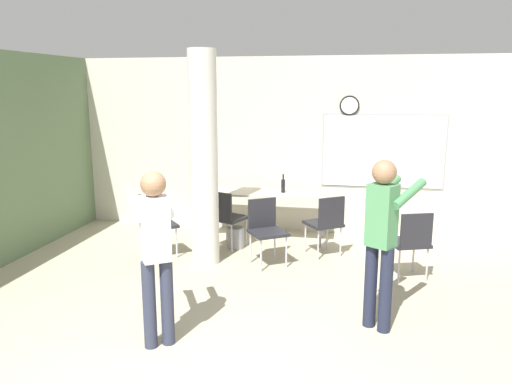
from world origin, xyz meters
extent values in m
cube|color=beige|center=(0.00, 5.06, 1.40)|extent=(8.00, 0.12, 2.80)
cylinder|color=black|center=(0.95, 4.99, 2.05)|extent=(0.30, 0.03, 0.30)
cylinder|color=white|center=(0.95, 4.97, 2.05)|extent=(0.25, 0.01, 0.25)
cube|color=#99999E|center=(1.49, 5.00, 1.35)|extent=(1.88, 0.01, 1.16)
cube|color=white|center=(1.49, 4.99, 1.35)|extent=(1.82, 0.02, 1.10)
cylinder|color=silver|center=(-0.86, 3.26, 1.40)|extent=(0.36, 0.36, 2.80)
cube|color=beige|center=(-0.28, 4.45, 0.74)|extent=(1.89, 0.61, 0.03)
cylinder|color=gray|center=(-1.16, 4.21, 0.36)|extent=(0.04, 0.04, 0.72)
cylinder|color=gray|center=(0.61, 4.21, 0.36)|extent=(0.04, 0.04, 0.72)
cylinder|color=gray|center=(-1.16, 4.70, 0.36)|extent=(0.04, 0.04, 0.72)
cylinder|color=gray|center=(0.61, 4.70, 0.36)|extent=(0.04, 0.04, 0.72)
cylinder|color=black|center=(0.01, 4.45, 0.85)|extent=(0.06, 0.06, 0.20)
cylinder|color=black|center=(0.01, 4.45, 1.00)|extent=(0.02, 0.02, 0.09)
cylinder|color=gray|center=(-0.61, 3.94, 0.16)|extent=(0.25, 0.25, 0.31)
cube|color=#232328|center=(0.67, 3.89, 0.45)|extent=(0.61, 0.61, 0.04)
cube|color=#232328|center=(0.79, 3.72, 0.67)|extent=(0.34, 0.25, 0.40)
cylinder|color=#B7B7BC|center=(0.71, 4.14, 0.21)|extent=(0.02, 0.02, 0.43)
cylinder|color=#B7B7BC|center=(0.42, 3.94, 0.21)|extent=(0.02, 0.02, 0.43)
cylinder|color=#B7B7BC|center=(0.92, 3.85, 0.21)|extent=(0.02, 0.02, 0.43)
cylinder|color=#B7B7BC|center=(0.62, 3.64, 0.21)|extent=(0.02, 0.02, 0.43)
cube|color=#232328|center=(-0.71, 3.94, 0.45)|extent=(0.57, 0.57, 0.04)
cube|color=#232328|center=(-0.79, 3.75, 0.67)|extent=(0.38, 0.18, 0.40)
cylinder|color=#B7B7BC|center=(-0.47, 4.04, 0.21)|extent=(0.02, 0.02, 0.43)
cylinder|color=#B7B7BC|center=(-0.81, 4.18, 0.21)|extent=(0.02, 0.02, 0.43)
cylinder|color=#B7B7BC|center=(-0.61, 3.70, 0.21)|extent=(0.02, 0.02, 0.43)
cylinder|color=#B7B7BC|center=(-0.94, 3.84, 0.21)|extent=(0.02, 0.02, 0.43)
cube|color=#232328|center=(-0.01, 3.30, 0.45)|extent=(0.61, 0.61, 0.04)
cube|color=#232328|center=(-0.13, 3.47, 0.67)|extent=(0.35, 0.25, 0.40)
cylinder|color=#B7B7BC|center=(-0.06, 3.05, 0.21)|extent=(0.02, 0.02, 0.43)
cylinder|color=#B7B7BC|center=(0.24, 3.26, 0.21)|extent=(0.02, 0.02, 0.43)
cylinder|color=#B7B7BC|center=(-0.26, 3.35, 0.21)|extent=(0.02, 0.02, 0.43)
cylinder|color=#B7B7BC|center=(0.04, 3.55, 0.21)|extent=(0.02, 0.02, 0.43)
cube|color=#232328|center=(1.75, 3.22, 0.45)|extent=(0.56, 0.56, 0.04)
cube|color=#232328|center=(1.82, 3.03, 0.67)|extent=(0.38, 0.16, 0.40)
cylinder|color=#B7B7BC|center=(1.85, 3.45, 0.21)|extent=(0.02, 0.02, 0.43)
cylinder|color=#B7B7BC|center=(1.51, 3.33, 0.21)|extent=(0.02, 0.02, 0.43)
cylinder|color=#B7B7BC|center=(1.98, 3.11, 0.21)|extent=(0.02, 0.02, 0.43)
cylinder|color=#B7B7BC|center=(1.64, 2.99, 0.21)|extent=(0.02, 0.02, 0.43)
cube|color=#232328|center=(-1.57, 3.38, 0.45)|extent=(0.62, 0.62, 0.04)
cube|color=#232328|center=(-1.72, 3.25, 0.67)|extent=(0.28, 0.32, 0.40)
cylinder|color=#B7B7BC|center=(-1.31, 3.36, 0.21)|extent=(0.02, 0.02, 0.43)
cylinder|color=#B7B7BC|center=(-1.54, 3.64, 0.21)|extent=(0.02, 0.02, 0.43)
cylinder|color=#B7B7BC|center=(-1.59, 3.13, 0.21)|extent=(0.02, 0.02, 0.43)
cylinder|color=#B7B7BC|center=(-1.82, 3.40, 0.21)|extent=(0.02, 0.02, 0.43)
cylinder|color=#2D3347|center=(-0.56, 1.08, 0.41)|extent=(0.12, 0.12, 0.82)
cylinder|color=#2D3347|center=(-0.69, 0.99, 0.41)|extent=(0.12, 0.12, 0.82)
cube|color=white|center=(-0.63, 1.04, 1.11)|extent=(0.30, 0.29, 0.58)
sphere|color=#997051|center=(-0.63, 1.04, 1.51)|extent=(0.22, 0.22, 0.22)
cylinder|color=white|center=(-0.65, 1.30, 1.30)|extent=(0.36, 0.47, 0.23)
cylinder|color=white|center=(-0.87, 1.15, 1.30)|extent=(0.36, 0.47, 0.23)
cube|color=white|center=(-1.00, 1.35, 1.30)|extent=(0.10, 0.13, 0.04)
cylinder|color=#1E2338|center=(1.40, 1.71, 0.42)|extent=(0.12, 0.12, 0.85)
cylinder|color=#1E2338|center=(1.27, 1.81, 0.42)|extent=(0.12, 0.12, 0.85)
cube|color=#4C8C59|center=(1.34, 1.76, 1.15)|extent=(0.31, 0.30, 0.60)
sphere|color=#997051|center=(1.34, 1.76, 1.56)|extent=(0.23, 0.23, 0.23)
cylinder|color=#4C8C59|center=(1.58, 1.88, 1.34)|extent=(0.37, 0.49, 0.24)
cylinder|color=#4C8C59|center=(1.36, 2.04, 1.34)|extent=(0.37, 0.49, 0.24)
cube|color=white|center=(1.49, 2.23, 1.34)|extent=(0.10, 0.13, 0.04)
camera|label=1|loc=(1.06, -2.91, 2.32)|focal=35.00mm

